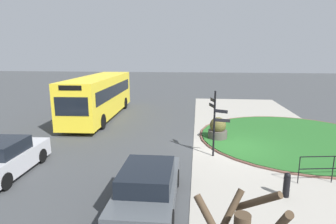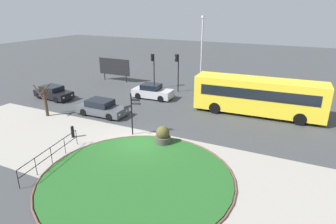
{
  "view_description": "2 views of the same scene",
  "coord_description": "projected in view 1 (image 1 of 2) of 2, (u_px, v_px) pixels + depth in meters",
  "views": [
    {
      "loc": [
        -13.81,
        1.96,
        4.82
      ],
      "look_at": [
        1.44,
        3.63,
        1.55
      ],
      "focal_mm": 29.09,
      "sensor_mm": 36.0,
      "label": 1
    },
    {
      "loc": [
        9.48,
        -15.17,
        8.93
      ],
      "look_at": [
        1.04,
        2.38,
        1.74
      ],
      "focal_mm": 30.78,
      "sensor_mm": 36.0,
      "label": 2
    }
  ],
  "objects": [
    {
      "name": "sidewalk_paving",
      "position": [
        272.0,
        149.0,
        14.02
      ],
      "size": [
        32.0,
        8.12,
        0.02
      ],
      "primitive_type": "cube",
      "color": "#9E998E",
      "rests_on": "ground"
    },
    {
      "name": "bus_yellow",
      "position": [
        100.0,
        95.0,
        20.93
      ],
      "size": [
        10.88,
        2.94,
        3.16
      ],
      "rotation": [
        0.0,
        0.0,
        3.19
      ],
      "color": "yellow",
      "rests_on": "ground"
    },
    {
      "name": "car_near_lane",
      "position": [
        5.0,
        159.0,
        10.99
      ],
      "size": [
        4.17,
        1.95,
        1.47
      ],
      "rotation": [
        0.0,
        0.0,
        0.05
      ],
      "color": "#B7B7BC",
      "rests_on": "ground"
    },
    {
      "name": "signpost_directional",
      "position": [
        215.0,
        119.0,
        12.77
      ],
      "size": [
        0.94,
        0.95,
        3.18
      ],
      "color": "black",
      "rests_on": "ground"
    },
    {
      "name": "ground",
      "position": [
        234.0,
        148.0,
        14.23
      ],
      "size": [
        120.0,
        120.0,
        0.0
      ],
      "primitive_type": "plane",
      "color": "#3D3F42"
    },
    {
      "name": "car_far_lane",
      "position": [
        148.0,
        187.0,
        8.74
      ],
      "size": [
        4.36,
        1.91,
        1.36
      ],
      "rotation": [
        0.0,
        0.0,
        0.02
      ],
      "color": "#474C51",
      "rests_on": "ground"
    },
    {
      "name": "bollard_foreground",
      "position": [
        287.0,
        185.0,
        9.27
      ],
      "size": [
        0.22,
        0.22,
        0.9
      ],
      "color": "black",
      "rests_on": "ground"
    },
    {
      "name": "grass_island",
      "position": [
        293.0,
        138.0,
        15.82
      ],
      "size": [
        10.5,
        10.5,
        0.1
      ],
      "primitive_type": "cylinder",
      "color": "#235B23",
      "rests_on": "ground"
    },
    {
      "name": "planter_near_signpost",
      "position": [
        218.0,
        130.0,
        15.57
      ],
      "size": [
        1.09,
        1.09,
        1.31
      ],
      "color": "#47423D",
      "rests_on": "ground"
    },
    {
      "name": "grass_kerb_ring",
      "position": [
        293.0,
        138.0,
        15.82
      ],
      "size": [
        10.81,
        10.81,
        0.11
      ],
      "primitive_type": "torus",
      "color": "brown",
      "rests_on": "ground"
    }
  ]
}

